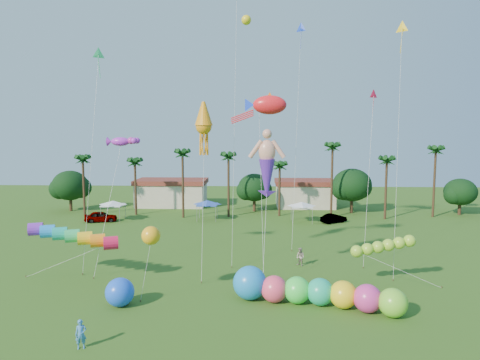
{
  "coord_description": "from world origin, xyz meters",
  "views": [
    {
      "loc": [
        1.45,
        -26.11,
        12.85
      ],
      "look_at": [
        0.0,
        10.0,
        9.0
      ],
      "focal_mm": 32.0,
      "sensor_mm": 36.0,
      "label": 1
    }
  ],
  "objects_px": {
    "caterpillar_inflatable": "(309,291)",
    "blue_ball": "(120,292)",
    "spectator_a": "(81,334)",
    "spectator_b": "(300,257)",
    "car_b": "(334,218)",
    "car_a": "(101,217)"
  },
  "relations": [
    {
      "from": "car_a",
      "to": "car_b",
      "type": "relative_size",
      "value": 1.15
    },
    {
      "from": "car_b",
      "to": "spectator_a",
      "type": "xyz_separation_m",
      "value": [
        -21.79,
        -37.84,
        0.23
      ]
    },
    {
      "from": "blue_ball",
      "to": "spectator_b",
      "type": "bearing_deg",
      "value": 35.75
    },
    {
      "from": "caterpillar_inflatable",
      "to": "blue_ball",
      "type": "distance_m",
      "value": 14.26
    },
    {
      "from": "spectator_a",
      "to": "caterpillar_inflatable",
      "type": "xyz_separation_m",
      "value": [
        14.54,
        7.12,
        0.21
      ]
    },
    {
      "from": "spectator_a",
      "to": "caterpillar_inflatable",
      "type": "height_order",
      "value": "caterpillar_inflatable"
    },
    {
      "from": "car_b",
      "to": "car_a",
      "type": "bearing_deg",
      "value": 58.5
    },
    {
      "from": "spectator_b",
      "to": "blue_ball",
      "type": "bearing_deg",
      "value": -97.99
    },
    {
      "from": "car_a",
      "to": "blue_ball",
      "type": "distance_m",
      "value": 33.28
    },
    {
      "from": "car_a",
      "to": "caterpillar_inflatable",
      "type": "relative_size",
      "value": 0.36
    },
    {
      "from": "spectator_b",
      "to": "caterpillar_inflatable",
      "type": "height_order",
      "value": "caterpillar_inflatable"
    },
    {
      "from": "caterpillar_inflatable",
      "to": "spectator_a",
      "type": "bearing_deg",
      "value": -138.97
    },
    {
      "from": "caterpillar_inflatable",
      "to": "blue_ball",
      "type": "xyz_separation_m",
      "value": [
        -14.25,
        -0.69,
        -0.03
      ]
    },
    {
      "from": "spectator_a",
      "to": "caterpillar_inflatable",
      "type": "distance_m",
      "value": 16.19
    },
    {
      "from": "blue_ball",
      "to": "caterpillar_inflatable",
      "type": "bearing_deg",
      "value": 2.79
    },
    {
      "from": "caterpillar_inflatable",
      "to": "blue_ball",
      "type": "bearing_deg",
      "value": -162.27
    },
    {
      "from": "car_a",
      "to": "spectator_a",
      "type": "relative_size",
      "value": 2.59
    },
    {
      "from": "spectator_b",
      "to": "blue_ball",
      "type": "distance_m",
      "value": 17.92
    },
    {
      "from": "caterpillar_inflatable",
      "to": "car_a",
      "type": "bearing_deg",
      "value": 146.96
    },
    {
      "from": "car_b",
      "to": "spectator_a",
      "type": "height_order",
      "value": "spectator_a"
    },
    {
      "from": "caterpillar_inflatable",
      "to": "car_b",
      "type": "bearing_deg",
      "value": 91.67
    },
    {
      "from": "car_b",
      "to": "caterpillar_inflatable",
      "type": "height_order",
      "value": "caterpillar_inflatable"
    }
  ]
}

